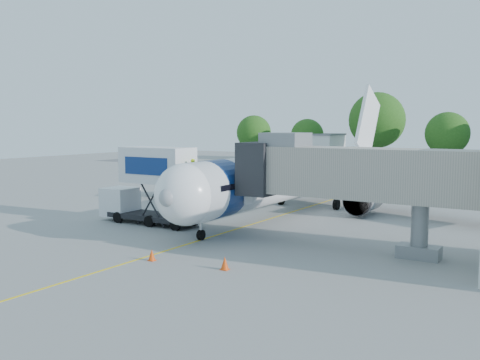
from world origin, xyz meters
The scene contains 14 objects.
ground centered at (0.00, 0.00, 0.00)m, with size 160.00×160.00×0.00m, color gray.
guidance_line centered at (0.00, 0.00, 0.01)m, with size 0.15×70.00×0.01m, color yellow.
taxiway_strip centered at (0.00, 42.00, 0.00)m, with size 120.00×10.00×0.01m, color #59595B.
aircraft centered at (0.00, 4.12, 2.95)m, with size 34.17×37.73×11.35m.
jet_bridge centered at (7.99, -7.00, 4.34)m, with size 13.90×3.20×6.60m.
catering_hiloader centered at (-6.27, -7.00, 2.76)m, with size 8.50×2.44×5.50m.
ground_tug centered at (2.14, -18.43, 0.82)m, with size 3.97×2.14×1.56m.
safety_cone_a centered at (5.00, -14.33, 0.32)m, with size 0.42×0.42×0.66m.
safety_cone_b centered at (0.79, -14.91, 0.29)m, with size 0.38×0.38×0.61m.
outbuilding_left centered at (-28.00, 60.00, 2.66)m, with size 18.40×8.40×5.30m.
tree_a centered at (-36.24, 57.84, 5.38)m, with size 6.96×6.96×8.87m.
tree_b centered at (-24.87, 58.94, 4.92)m, with size 6.36×6.36×8.11m.
tree_c centered at (-11.42, 59.52, 7.80)m, with size 10.07×10.07×12.84m.
tree_d centered at (1.20, 57.23, 5.52)m, with size 7.14×7.14×9.10m.
Camera 1 is at (19.27, -35.59, 7.12)m, focal length 40.00 mm.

